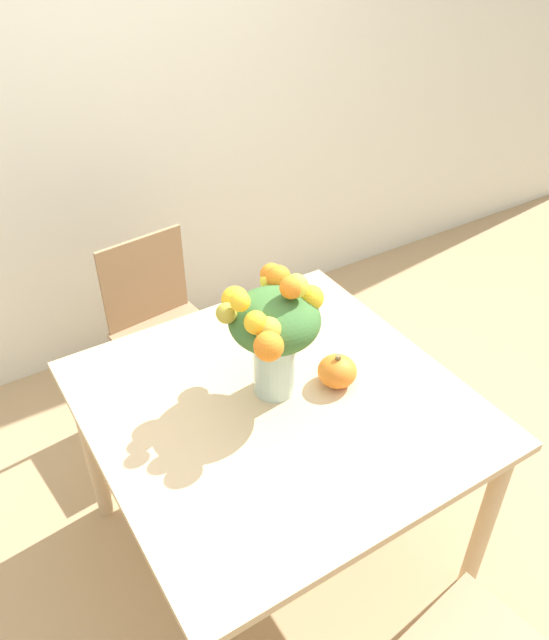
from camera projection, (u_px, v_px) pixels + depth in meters
ground_plane at (276, 545)px, 2.44m from camera, size 12.00×12.00×0.00m
wall_back at (86, 92)px, 2.69m from camera, size 8.00×0.06×2.70m
dining_table at (277, 422)px, 2.04m from camera, size 1.13×1.14×0.78m
flower_vase at (274, 328)px, 1.87m from camera, size 0.32×0.36×0.44m
pumpkin at (337, 371)px, 2.01m from camera, size 0.13×0.13×0.12m
dining_chair_near_window at (165, 332)px, 2.77m from camera, size 0.46×0.46×0.88m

